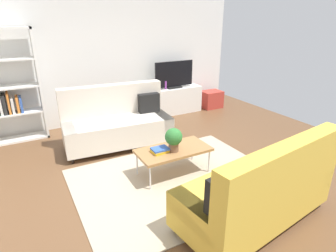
{
  "coord_description": "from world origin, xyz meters",
  "views": [
    {
      "loc": [
        -1.79,
        -3.38,
        2.27
      ],
      "look_at": [
        0.21,
        0.25,
        0.65
      ],
      "focal_mm": 30.1,
      "sensor_mm": 36.0,
      "label": 1
    }
  ],
  "objects_px": {
    "storage_trunk": "(211,99)",
    "bottle_0": "(166,85)",
    "tv_console": "(173,100)",
    "vase_1": "(159,86)",
    "bookshelf": "(7,92)",
    "tv": "(174,75)",
    "couch_green": "(259,190)",
    "couch_beige": "(117,123)",
    "coffee_table": "(173,151)",
    "table_book_0": "(160,151)",
    "vase_0": "(151,87)",
    "potted_plant": "(174,138)"
  },
  "relations": [
    {
      "from": "potted_plant",
      "to": "bottle_0",
      "type": "xyz_separation_m",
      "value": [
        1.26,
        2.58,
        0.11
      ]
    },
    {
      "from": "tv",
      "to": "couch_green",
      "type": "bearing_deg",
      "value": -106.59
    },
    {
      "from": "couch_green",
      "to": "tv",
      "type": "bearing_deg",
      "value": 66.21
    },
    {
      "from": "tv_console",
      "to": "couch_beige",
      "type": "bearing_deg",
      "value": -148.42
    },
    {
      "from": "tv_console",
      "to": "bottle_0",
      "type": "bearing_deg",
      "value": -170.62
    },
    {
      "from": "coffee_table",
      "to": "bookshelf",
      "type": "distance_m",
      "value": 3.35
    },
    {
      "from": "bookshelf",
      "to": "bottle_0",
      "type": "distance_m",
      "value": 3.31
    },
    {
      "from": "potted_plant",
      "to": "bookshelf",
      "type": "bearing_deg",
      "value": 127.69
    },
    {
      "from": "coffee_table",
      "to": "vase_0",
      "type": "xyz_separation_m",
      "value": [
        0.89,
        2.61,
        0.31
      ]
    },
    {
      "from": "coffee_table",
      "to": "tv_console",
      "type": "distance_m",
      "value": 2.95
    },
    {
      "from": "tv",
      "to": "potted_plant",
      "type": "bearing_deg",
      "value": -120.08
    },
    {
      "from": "potted_plant",
      "to": "vase_1",
      "type": "height_order",
      "value": "vase_1"
    },
    {
      "from": "bookshelf",
      "to": "tv",
      "type": "bearing_deg",
      "value": -0.65
    },
    {
      "from": "couch_beige",
      "to": "bottle_0",
      "type": "bearing_deg",
      "value": -140.94
    },
    {
      "from": "storage_trunk",
      "to": "potted_plant",
      "type": "distance_m",
      "value": 3.64
    },
    {
      "from": "storage_trunk",
      "to": "bottle_0",
      "type": "xyz_separation_m",
      "value": [
        -1.34,
        0.06,
        0.52
      ]
    },
    {
      "from": "couch_beige",
      "to": "storage_trunk",
      "type": "relative_size",
      "value": 3.78
    },
    {
      "from": "couch_beige",
      "to": "coffee_table",
      "type": "xyz_separation_m",
      "value": [
        0.38,
        -1.42,
        -0.05
      ]
    },
    {
      "from": "coffee_table",
      "to": "table_book_0",
      "type": "distance_m",
      "value": 0.23
    },
    {
      "from": "vase_1",
      "to": "bottle_0",
      "type": "xyz_separation_m",
      "value": [
        0.14,
        -0.09,
        0.01
      ]
    },
    {
      "from": "tv",
      "to": "table_book_0",
      "type": "height_order",
      "value": "tv"
    },
    {
      "from": "tv_console",
      "to": "storage_trunk",
      "type": "relative_size",
      "value": 2.69
    },
    {
      "from": "couch_beige",
      "to": "bookshelf",
      "type": "bearing_deg",
      "value": -29.72
    },
    {
      "from": "couch_beige",
      "to": "vase_1",
      "type": "distance_m",
      "value": 1.91
    },
    {
      "from": "tv_console",
      "to": "storage_trunk",
      "type": "bearing_deg",
      "value": -5.19
    },
    {
      "from": "potted_plant",
      "to": "couch_beige",
      "type": "bearing_deg",
      "value": 103.31
    },
    {
      "from": "tv",
      "to": "coffee_table",
      "type": "bearing_deg",
      "value": -120.11
    },
    {
      "from": "couch_green",
      "to": "potted_plant",
      "type": "relative_size",
      "value": 5.59
    },
    {
      "from": "couch_beige",
      "to": "storage_trunk",
      "type": "xyz_separation_m",
      "value": [
        2.95,
        1.04,
        -0.22
      ]
    },
    {
      "from": "couch_beige",
      "to": "bottle_0",
      "type": "relative_size",
      "value": 10.13
    },
    {
      "from": "couch_green",
      "to": "table_book_0",
      "type": "bearing_deg",
      "value": 102.59
    },
    {
      "from": "potted_plant",
      "to": "vase_0",
      "type": "relative_size",
      "value": 2.64
    },
    {
      "from": "couch_green",
      "to": "vase_0",
      "type": "xyz_separation_m",
      "value": [
        0.6,
        4.03,
        0.26
      ]
    },
    {
      "from": "couch_beige",
      "to": "tv_console",
      "type": "bearing_deg",
      "value": -143.66
    },
    {
      "from": "bookshelf",
      "to": "vase_0",
      "type": "xyz_separation_m",
      "value": [
        2.96,
        0.03,
        -0.27
      ]
    },
    {
      "from": "potted_plant",
      "to": "vase_0",
      "type": "height_order",
      "value": "potted_plant"
    },
    {
      "from": "storage_trunk",
      "to": "vase_0",
      "type": "height_order",
      "value": "vase_0"
    },
    {
      "from": "tv",
      "to": "table_book_0",
      "type": "xyz_separation_m",
      "value": [
        -1.69,
        -2.53,
        -0.51
      ]
    },
    {
      "from": "couch_green",
      "to": "tv",
      "type": "xyz_separation_m",
      "value": [
        1.18,
        3.96,
        0.51
      ]
    },
    {
      "from": "couch_beige",
      "to": "potted_plant",
      "type": "height_order",
      "value": "couch_beige"
    },
    {
      "from": "table_book_0",
      "to": "vase_0",
      "type": "relative_size",
      "value": 1.78
    },
    {
      "from": "potted_plant",
      "to": "table_book_0",
      "type": "bearing_deg",
      "value": 162.02
    },
    {
      "from": "bookshelf",
      "to": "table_book_0",
      "type": "distance_m",
      "value": 3.21
    },
    {
      "from": "storage_trunk",
      "to": "table_book_0",
      "type": "xyz_separation_m",
      "value": [
        -2.79,
        -2.45,
        0.22
      ]
    },
    {
      "from": "bookshelf",
      "to": "bottle_0",
      "type": "height_order",
      "value": "bookshelf"
    },
    {
      "from": "couch_green",
      "to": "vase_1",
      "type": "bearing_deg",
      "value": 71.64
    },
    {
      "from": "tv_console",
      "to": "vase_1",
      "type": "bearing_deg",
      "value": 172.61
    },
    {
      "from": "couch_green",
      "to": "couch_beige",
      "type": "bearing_deg",
      "value": 96.11
    },
    {
      "from": "bookshelf",
      "to": "vase_0",
      "type": "distance_m",
      "value": 2.97
    },
    {
      "from": "bookshelf",
      "to": "vase_1",
      "type": "bearing_deg",
      "value": 0.54
    }
  ]
}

